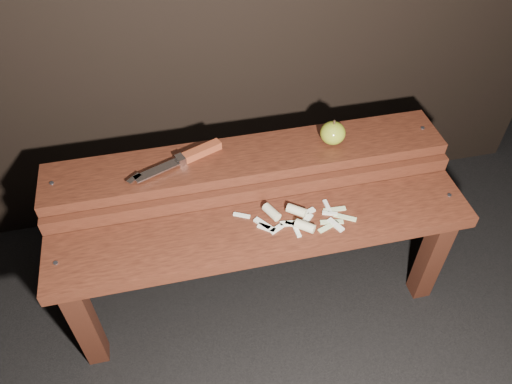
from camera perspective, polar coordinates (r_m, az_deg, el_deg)
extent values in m
plane|color=black|center=(1.76, 0.44, -11.69)|extent=(60.00, 60.00, 0.00)
cube|color=black|center=(1.56, -18.95, -14.01)|extent=(0.06, 0.06, 0.38)
cube|color=black|center=(1.71, 19.38, -7.01)|extent=(0.06, 0.06, 0.38)
cube|color=#401B0F|center=(1.40, 0.99, -4.57)|extent=(1.20, 0.20, 0.04)
cylinder|color=slate|center=(1.41, -21.93, -7.54)|extent=(0.01, 0.01, 0.00)
cylinder|color=slate|center=(1.58, 21.23, -0.34)|extent=(0.01, 0.01, 0.00)
cube|color=black|center=(1.71, -19.13, -4.71)|extent=(0.06, 0.06, 0.46)
cube|color=black|center=(1.84, 15.64, 0.92)|extent=(0.06, 0.06, 0.46)
cube|color=#401B0F|center=(1.45, -0.04, -0.14)|extent=(1.20, 0.02, 0.05)
cube|color=#401B0F|center=(1.49, -0.93, 3.76)|extent=(1.20, 0.18, 0.04)
cylinder|color=slate|center=(1.50, -22.32, 0.94)|extent=(0.01, 0.01, 0.00)
cylinder|color=slate|center=(1.66, 18.50, 6.95)|extent=(0.01, 0.01, 0.00)
ellipsoid|color=olive|center=(1.52, 8.77, 6.68)|extent=(0.08, 0.08, 0.07)
cylinder|color=#382314|center=(1.49, 8.94, 7.88)|extent=(0.01, 0.01, 0.01)
cube|color=brown|center=(1.48, -6.20, 4.69)|extent=(0.12, 0.07, 0.02)
cube|color=silver|center=(1.46, -8.62, 3.62)|extent=(0.03, 0.04, 0.03)
cube|color=silver|center=(1.44, -11.29, 2.42)|extent=(0.13, 0.08, 0.00)
cube|color=silver|center=(1.43, -13.75, 1.51)|extent=(0.04, 0.04, 0.00)
cube|color=beige|center=(1.41, 5.80, -3.17)|extent=(0.05, 0.05, 0.01)
cube|color=beige|center=(1.43, 8.44, -2.43)|extent=(0.04, 0.03, 0.01)
cube|color=beige|center=(1.39, 0.75, -3.64)|extent=(0.05, 0.05, 0.01)
cube|color=beige|center=(1.38, 4.61, -4.29)|extent=(0.02, 0.05, 0.01)
cube|color=beige|center=(1.41, 9.08, -3.73)|extent=(0.04, 0.06, 0.01)
cube|color=beige|center=(1.38, 2.39, -4.22)|extent=(0.04, 0.03, 0.01)
cube|color=beige|center=(1.38, 1.21, -4.11)|extent=(0.05, 0.04, 0.01)
cube|color=beige|center=(1.43, 5.95, -2.32)|extent=(0.05, 0.03, 0.01)
cube|color=beige|center=(1.41, -1.65, -2.68)|extent=(0.05, 0.03, 0.01)
cube|color=beige|center=(1.39, 4.24, -3.76)|extent=(0.04, 0.03, 0.01)
cube|color=beige|center=(1.40, 3.85, -3.60)|extent=(0.05, 0.02, 0.01)
cube|color=beige|center=(1.45, 8.13, -1.62)|extent=(0.01, 0.05, 0.01)
cylinder|color=#C9BB8C|center=(1.38, 5.62, -3.90)|extent=(0.06, 0.05, 0.03)
cylinder|color=#C9BB8C|center=(1.41, 1.79, -2.31)|extent=(0.05, 0.06, 0.03)
cylinder|color=#C9BB8C|center=(1.42, 4.65, -2.11)|extent=(0.06, 0.05, 0.03)
cube|color=#BCC988|center=(1.45, 8.97, -1.98)|extent=(0.07, 0.02, 0.00)
cube|color=#BCC988|center=(1.40, 8.28, -3.93)|extent=(0.07, 0.04, 0.00)
cube|color=#BCC988|center=(1.43, 10.13, -2.85)|extent=(0.06, 0.05, 0.00)
cube|color=#BCC988|center=(1.41, 8.66, -3.41)|extent=(0.07, 0.03, 0.00)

